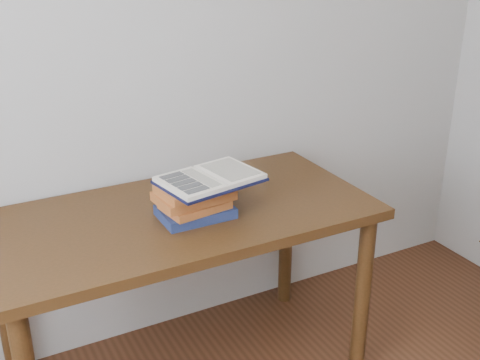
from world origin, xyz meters
TOP-DOWN VIEW (x-y plane):
  - desk at (0.09, 1.38)m, footprint 1.34×0.67m
  - book_stack at (0.11, 1.32)m, footprint 0.26×0.19m
  - open_book at (0.16, 1.31)m, footprint 0.36×0.28m

SIDE VIEW (x-z plane):
  - desk at x=0.09m, z-range 0.26..0.97m
  - book_stack at x=0.11m, z-range 0.71..0.83m
  - open_book at x=0.16m, z-range 0.84..0.86m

